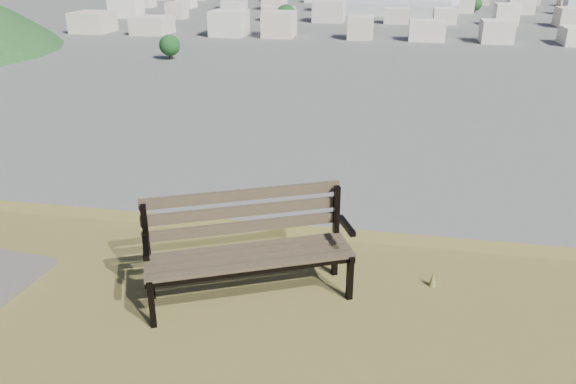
# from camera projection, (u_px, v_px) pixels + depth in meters

# --- Properties ---
(park_bench) EXTENTS (2.04, 1.37, 1.03)m
(park_bench) POSITION_uv_depth(u_px,v_px,m) (247.00, 241.00, 5.39)
(park_bench) COLOR #453A28
(park_bench) RESTS_ON hilltop_mesa
(arena) EXTENTS (53.30, 33.00, 20.93)m
(arena) POSITION_uv_depth(u_px,v_px,m) (402.00, 5.00, 264.32)
(arena) COLOR silver
(arena) RESTS_ON ground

